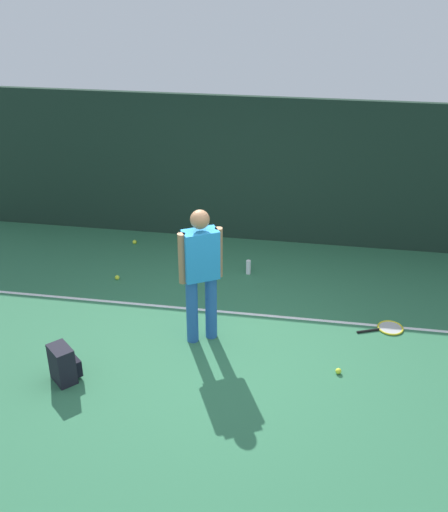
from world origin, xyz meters
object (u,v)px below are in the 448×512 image
at_px(tennis_ball_near_player, 117,278).
at_px(water_bottle, 248,267).
at_px(tennis_player, 201,269).
at_px(tennis_ball_mid_court, 135,242).
at_px(tennis_ball_by_fence, 338,371).
at_px(backpack, 64,364).
at_px(tennis_racket, 388,328).

xyz_separation_m(tennis_ball_near_player, water_bottle, (1.83, 0.48, 0.07)).
relative_size(tennis_player, tennis_ball_mid_court, 25.76).
bearing_deg(tennis_ball_mid_court, tennis_ball_near_player, -85.59).
xyz_separation_m(tennis_ball_mid_court, water_bottle, (1.92, -0.67, 0.07)).
distance_m(tennis_ball_near_player, tennis_ball_by_fence, 3.54).
height_order(tennis_ball_by_fence, tennis_ball_mid_court, same).
bearing_deg(tennis_ball_mid_court, water_bottle, -19.26).
xyz_separation_m(tennis_ball_near_player, tennis_ball_mid_court, (-0.09, 1.16, 0.00)).
height_order(backpack, tennis_ball_by_fence, backpack).
height_order(tennis_ball_mid_court, water_bottle, water_bottle).
bearing_deg(tennis_ball_near_player, tennis_ball_by_fence, -27.72).
xyz_separation_m(tennis_racket, tennis_ball_by_fence, (-0.62, -1.00, 0.02)).
bearing_deg(water_bottle, backpack, -121.75).
bearing_deg(tennis_ball_near_player, tennis_ball_mid_court, 94.41).
distance_m(tennis_ball_by_fence, tennis_ball_mid_court, 4.27).
bearing_deg(backpack, tennis_racket, -113.08).
height_order(tennis_racket, backpack, backpack).
bearing_deg(tennis_player, tennis_ball_mid_court, -86.14).
bearing_deg(water_bottle, tennis_ball_by_fence, -58.66).
bearing_deg(tennis_racket, tennis_ball_mid_court, 132.88).
relative_size(tennis_racket, tennis_ball_by_fence, 9.61).
distance_m(tennis_player, tennis_ball_near_player, 2.14).
height_order(tennis_ball_near_player, tennis_ball_by_fence, same).
distance_m(backpack, tennis_ball_by_fence, 3.05).
bearing_deg(water_bottle, tennis_ball_mid_court, 160.74).
bearing_deg(tennis_racket, tennis_ball_near_player, 148.24).
bearing_deg(tennis_player, tennis_racket, 164.50).
xyz_separation_m(tennis_player, water_bottle, (0.35, 1.70, -0.86)).
xyz_separation_m(backpack, water_bottle, (1.69, 2.73, -0.10)).
relative_size(tennis_player, water_bottle, 7.97).
distance_m(tennis_player, tennis_racket, 2.52).
distance_m(tennis_ball_mid_court, water_bottle, 2.04).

